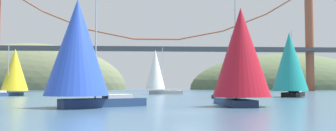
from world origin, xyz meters
The scene contains 10 objects.
ground_plane centered at (0.00, 0.00, 0.00)m, with size 360.00×360.00×0.00m, color #385670.
headland_right centered at (60.00, 135.00, 0.00)m, with size 87.36×44.00×32.88m, color #4C5B3D.
headland_left centered at (-55.00, 135.00, 0.00)m, with size 85.13×44.00×40.98m, color #5B6647.
suspension_bridge centered at (0.00, 95.00, 15.76)m, with size 143.28×6.00×36.12m.
sailboat_pink_spinnaker centered at (11.44, 31.51, 5.08)m, with size 7.91×8.03×10.19m.
sailboat_teal_sail centered at (21.33, 33.39, 5.87)m, with size 8.94×10.38×11.58m.
sailboat_blue_spinnaker centered at (-9.55, 6.38, 5.31)m, with size 10.36×8.09×10.50m.
sailboat_yellow_sail centered at (-28.79, 43.84, 4.77)m, with size 7.09×9.10×9.79m.
sailboat_white_mainsail centered at (-1.16, 53.65, 5.14)m, with size 8.56×4.79×10.52m.
sailboat_crimson_sail centered at (5.81, 7.27, 5.01)m, with size 5.75×9.83×10.85m.
Camera 1 is at (-3.26, -26.93, 2.08)m, focal length 38.40 mm.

